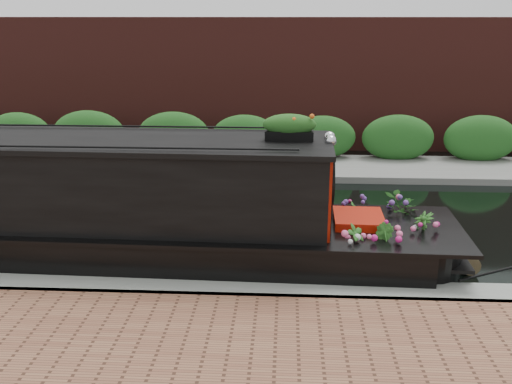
{
  "coord_description": "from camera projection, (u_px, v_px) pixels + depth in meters",
  "views": [
    {
      "loc": [
        1.21,
        -10.85,
        4.05
      ],
      "look_at": [
        0.65,
        -0.6,
        0.86
      ],
      "focal_mm": 40.0,
      "sensor_mm": 36.0,
      "label": 1
    }
  ],
  "objects": [
    {
      "name": "far_hedge",
      "position": [
        244.0,
        162.0,
        16.47
      ],
      "size": [
        40.0,
        1.1,
        2.8
      ],
      "primitive_type": "cube",
      "color": "#20551C",
      "rests_on": "ground"
    },
    {
      "name": "near_bank_coping",
      "position": [
        203.0,
        300.0,
        8.46
      ],
      "size": [
        40.0,
        0.6,
        0.5
      ],
      "primitive_type": "cube",
      "color": "gray",
      "rests_on": "ground"
    },
    {
      "name": "far_bank_path",
      "position": [
        242.0,
        170.0,
        15.62
      ],
      "size": [
        40.0,
        2.4,
        0.34
      ],
      "primitive_type": "cube",
      "color": "slate",
      "rests_on": "ground"
    },
    {
      "name": "rope_fender",
      "position": [
        468.0,
        262.0,
        9.39
      ],
      "size": [
        0.32,
        0.36,
        0.32
      ],
      "primitive_type": "cylinder",
      "rotation": [
        1.57,
        0.0,
        0.0
      ],
      "color": "brown",
      "rests_on": "ground"
    },
    {
      "name": "narrowboat",
      "position": [
        80.0,
        216.0,
        9.53
      ],
      "size": [
        12.01,
        2.41,
        2.81
      ],
      "rotation": [
        0.0,
        0.0,
        -0.03
      ],
      "color": "black",
      "rests_on": "ground"
    },
    {
      "name": "far_brick_wall",
      "position": [
        249.0,
        146.0,
        18.48
      ],
      "size": [
        40.0,
        1.0,
        8.0
      ],
      "primitive_type": "cube",
      "color": "#4E1E1A",
      "rests_on": "ground"
    },
    {
      "name": "ground",
      "position": [
        226.0,
        223.0,
        11.61
      ],
      "size": [
        80.0,
        80.0,
        0.0
      ],
      "primitive_type": "plane",
      "color": "black",
      "rests_on": "ground"
    }
  ]
}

